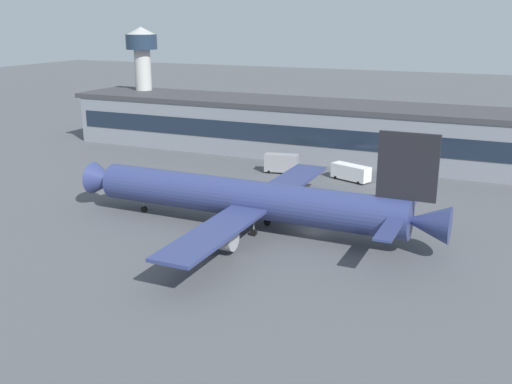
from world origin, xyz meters
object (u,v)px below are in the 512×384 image
(follow_me_car, at_px, (421,185))
(catering_truck, at_px, (282,163))
(control_tower, at_px, (143,69))
(fuel_truck, at_px, (350,172))
(airliner, at_px, (251,199))

(follow_me_car, relative_size, catering_truck, 0.61)
(control_tower, relative_size, fuel_truck, 3.42)
(follow_me_car, height_order, catering_truck, catering_truck)
(airliner, height_order, control_tower, control_tower)
(control_tower, distance_m, fuel_truck, 72.27)
(control_tower, distance_m, follow_me_car, 86.44)
(airliner, bearing_deg, follow_me_car, 57.67)
(follow_me_car, bearing_deg, catering_truck, 177.45)
(control_tower, height_order, catering_truck, control_tower)
(follow_me_car, relative_size, fuel_truck, 0.52)
(control_tower, distance_m, catering_truck, 58.41)
(airliner, xyz_separation_m, control_tower, (-59.50, 58.42, 13.92))
(airliner, height_order, follow_me_car, airliner)
(airliner, relative_size, fuel_truck, 6.97)
(airliner, height_order, catering_truck, airliner)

